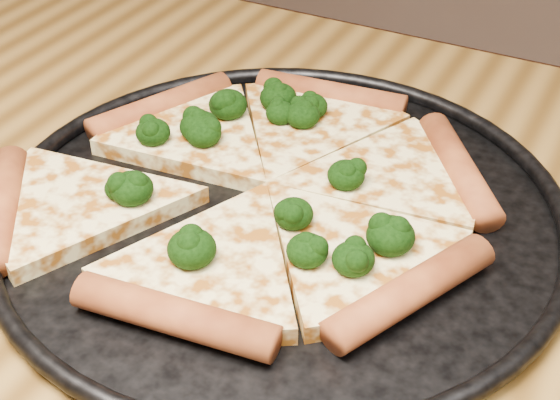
% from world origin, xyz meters
% --- Properties ---
extents(pizza_pan, '(0.41, 0.41, 0.02)m').
position_xyz_m(pizza_pan, '(-0.05, 0.13, 0.76)').
color(pizza_pan, black).
rests_on(pizza_pan, dining_table).
extents(pizza, '(0.36, 0.33, 0.02)m').
position_xyz_m(pizza, '(-0.08, 0.13, 0.77)').
color(pizza, '#FFED9C').
rests_on(pizza, pizza_pan).
extents(broccoli_florets, '(0.24, 0.23, 0.02)m').
position_xyz_m(broccoli_florets, '(-0.08, 0.14, 0.78)').
color(broccoli_florets, black).
rests_on(broccoli_florets, pizza).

